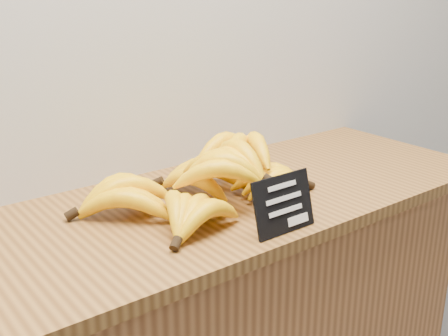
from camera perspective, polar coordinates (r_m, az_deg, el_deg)
counter_top at (r=1.30m, az=-1.34°, el=-3.82°), size 1.49×0.54×0.03m
chalkboard_sign at (r=1.12m, az=6.09°, el=-3.67°), size 0.15×0.04×0.11m
banana_pile at (r=1.26m, az=-1.75°, el=-1.13°), size 0.53×0.40×0.13m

